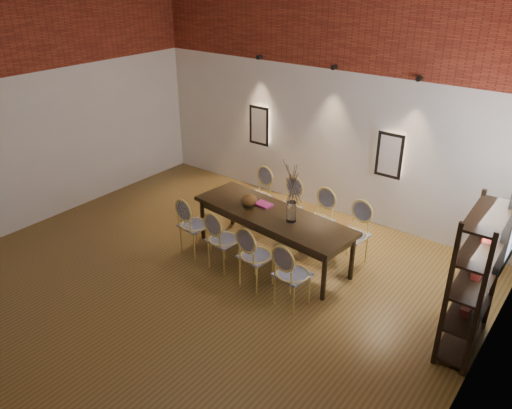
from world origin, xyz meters
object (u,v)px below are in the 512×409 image
Objects in this scene: dining_table at (272,235)px; chair_far_d at (353,235)px; chair_near_c at (256,256)px; chair_far_b at (286,208)px; vase at (291,212)px; chair_far_a at (257,197)px; bowl at (249,200)px; chair_near_d at (293,274)px; shelving_rack at (474,282)px; chair_near_b at (224,240)px; chair_far_c at (317,221)px; book at (264,204)px; chair_near_a at (195,225)px.

chair_far_d is (1.03, 0.59, 0.09)m from dining_table.
chair_far_b is at bearing 114.85° from chair_near_c.
chair_far_a is at bearing 146.38° from vase.
bowl is at bearing 177.83° from vase.
vase is at bearing 131.41° from chair_near_d.
chair_near_d is at bearing -166.86° from shelving_rack.
dining_table is 1.19m from chair_far_a.
chair_far_a is 1.00× the size of chair_far_b.
chair_near_b and chair_far_a have the same top height.
chair_near_d is at bearing 114.85° from chair_far_c.
chair_far_c is at bearing 158.26° from shelving_rack.
book is at bearing 25.37° from chair_far_d.
chair_near_b is 1.38m from chair_far_b.
chair_near_c is 0.52× the size of shelving_rack.
chair_near_c is 1.00× the size of chair_far_a.
chair_far_b is 0.66m from book.
chair_near_c is at bearing -98.34° from vase.
chair_near_b is at bearing -180.00° from chair_near_d.
chair_near_c is (0.64, -0.06, 0.00)m from chair_near_b.
dining_table is at bearing 35.75° from chair_near_a.
chair_near_a is 3.13× the size of vase.
book is at bearing 49.30° from chair_near_a.
chair_near_a is 1.00× the size of chair_far_c.
chair_near_a is 1.00× the size of chair_near_c.
chair_near_c is at bearing 65.15° from chair_far_d.
chair_near_d is (1.28, -0.13, 0.00)m from chair_near_b.
chair_near_c is 1.53m from chair_far_d.
bowl is (-0.83, -0.66, 0.37)m from chair_far_c.
chair_near_d is 1.58m from bowl.
shelving_rack is (3.93, 0.36, 0.43)m from chair_near_a.
vase is 2.56m from shelving_rack.
chair_near_d reaches higher than book.
chair_near_b is at bearing -99.06° from book.
book is at bearing 86.75° from chair_near_b.
book is (0.17, 0.14, -0.07)m from bowl.
bowl is at bearing 28.01° from chair_far_d.
chair_far_a is (-0.89, 0.79, 0.09)m from dining_table.
chair_near_b is at bearing 65.15° from chair_far_c.
chair_far_b is 0.52× the size of shelving_rack.
bowl is 0.13× the size of shelving_rack.
chair_far_c is at bearing 114.85° from chair_near_d.
dining_table is 9.86× the size of book.
chair_near_d and chair_far_b have the same top height.
chair_near_d is at bearing 0.00° from chair_near_a.
chair_far_b and chair_far_c have the same top height.
book is (-0.51, 0.85, 0.30)m from chair_near_c.
vase is at bearing 87.48° from chair_near_c.
shelving_rack is at bearing 21.30° from chair_near_d.
chair_near_d is 3.62× the size of book.
chair_far_c and chair_far_d have the same top height.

